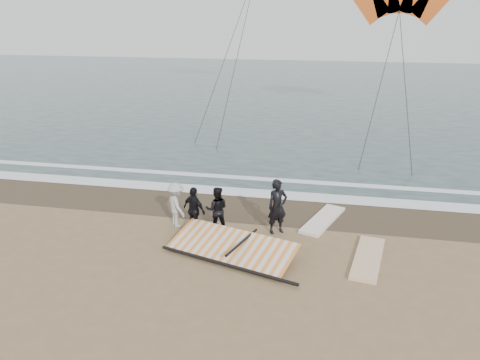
# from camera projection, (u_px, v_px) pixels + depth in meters

# --- Properties ---
(ground) EXTENTS (120.00, 120.00, 0.00)m
(ground) POSITION_uv_depth(u_px,v_px,m) (258.00, 274.00, 12.81)
(ground) COLOR #8C704C
(ground) RESTS_ON ground
(sea) EXTENTS (120.00, 54.00, 0.02)m
(sea) POSITION_uv_depth(u_px,v_px,m) (314.00, 89.00, 43.26)
(sea) COLOR #233838
(sea) RESTS_ON ground
(wet_sand) EXTENTS (120.00, 2.80, 0.01)m
(wet_sand) POSITION_uv_depth(u_px,v_px,m) (278.00, 210.00, 16.96)
(wet_sand) COLOR #4C3D2B
(wet_sand) RESTS_ON ground
(foam_near) EXTENTS (120.00, 0.90, 0.01)m
(foam_near) POSITION_uv_depth(u_px,v_px,m) (282.00, 195.00, 18.24)
(foam_near) COLOR white
(foam_near) RESTS_ON sea
(foam_far) EXTENTS (120.00, 0.45, 0.01)m
(foam_far) POSITION_uv_depth(u_px,v_px,m) (286.00, 180.00, 19.81)
(foam_far) COLOR white
(foam_far) RESTS_ON sea
(man_main) EXTENTS (0.79, 0.72, 1.81)m
(man_main) POSITION_uv_depth(u_px,v_px,m) (277.00, 207.00, 14.93)
(man_main) COLOR black
(man_main) RESTS_ON ground
(board_white) EXTENTS (1.17, 2.71, 0.11)m
(board_white) POSITION_uv_depth(u_px,v_px,m) (368.00, 258.00, 13.53)
(board_white) COLOR silver
(board_white) RESTS_ON ground
(board_cream) EXTENTS (1.52, 2.66, 0.11)m
(board_cream) POSITION_uv_depth(u_px,v_px,m) (323.00, 220.00, 16.01)
(board_cream) COLOR white
(board_cream) RESTS_ON ground
(trio_cluster) EXTENTS (2.37, 1.23, 1.54)m
(trio_cluster) POSITION_uv_depth(u_px,v_px,m) (194.00, 208.00, 15.20)
(trio_cluster) COLOR black
(trio_cluster) RESTS_ON ground
(sail_rig) EXTENTS (4.18, 2.74, 0.50)m
(sail_rig) POSITION_uv_depth(u_px,v_px,m) (231.00, 247.00, 13.89)
(sail_rig) COLOR black
(sail_rig) RESTS_ON ground
(kite_red) EXTENTS (6.18, 5.70, 13.07)m
(kite_red) POSITION_uv_depth(u_px,v_px,m) (400.00, 4.00, 28.21)
(kite_red) COLOR #CB5217
(kite_red) RESTS_ON ground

